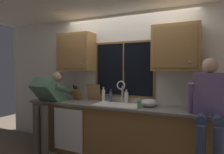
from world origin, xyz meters
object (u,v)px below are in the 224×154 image
knife_block (77,94)px  soap_dispenser (139,104)px  person_standing (48,101)px  bottle_tall_clear (103,95)px  cutting_board (94,92)px  bottle_amber_small (126,97)px  bottle_green_glass (111,97)px  person_sitting_on_counter (210,102)px  mixing_bowl (149,103)px

knife_block → soap_dispenser: (1.38, -0.31, -0.04)m
person_standing → bottle_tall_clear: (0.92, 0.49, 0.10)m
cutting_board → bottle_amber_small: bearing=-0.3°
bottle_green_glass → knife_block: bearing=-173.7°
cutting_board → bottle_green_glass: bearing=-0.8°
cutting_board → bottle_amber_small: size_ratio=1.25×
person_sitting_on_counter → soap_dispenser: 0.99m
cutting_board → mixing_bowl: size_ratio=1.16×
person_standing → bottle_amber_small: (1.38, 0.49, 0.09)m
knife_block → soap_dispenser: 1.41m
mixing_bowl → bottle_tall_clear: 0.94m
cutting_board → mixing_bowl: bearing=-9.0°
person_standing → person_sitting_on_counter: bearing=0.2°
soap_dispenser → cutting_board: bearing=159.3°
knife_block → cutting_board: size_ratio=1.01×
soap_dispenser → knife_block: bearing=167.3°
person_standing → soap_dispenser: bearing=3.4°
bottle_green_glass → bottle_amber_small: bearing=0.4°
person_standing → cutting_board: (0.71, 0.49, 0.14)m
person_standing → knife_block: (0.37, 0.41, 0.10)m
knife_block → bottle_amber_small: knife_block is taller
bottle_green_glass → bottle_amber_small: (0.31, 0.00, 0.01)m
knife_block → mixing_bowl: knife_block is taller
person_standing → cutting_board: 0.88m
cutting_board → bottle_tall_clear: bearing=-0.8°
person_sitting_on_counter → soap_dispenser: person_sitting_on_counter is taller
bottle_green_glass → soap_dispenser: bearing=-29.9°
cutting_board → person_standing: bearing=-145.1°
mixing_bowl → cutting_board: bearing=171.0°
person_sitting_on_counter → mixing_bowl: (-0.88, 0.31, -0.12)m
person_standing → person_sitting_on_counter: person_sitting_on_counter is taller
mixing_bowl → bottle_amber_small: bearing=159.0°
cutting_board → bottle_green_glass: 0.37m
person_standing → knife_block: person_standing is taller
bottle_green_glass → bottle_tall_clear: bottle_tall_clear is taller
person_standing → mixing_bowl: person_standing is taller
bottle_green_glass → mixing_bowl: bearing=-12.8°
person_sitting_on_counter → mixing_bowl: bearing=160.7°
soap_dispenser → bottle_tall_clear: bearing=154.8°
cutting_board → bottle_amber_small: cutting_board is taller
cutting_board → mixing_bowl: cutting_board is taller
person_standing → cutting_board: size_ratio=4.65×
soap_dispenser → bottle_green_glass: size_ratio=0.75×
person_standing → person_sitting_on_counter: 2.73m
person_sitting_on_counter → cutting_board: bearing=166.4°
person_sitting_on_counter → bottle_green_glass: size_ratio=5.45×
person_sitting_on_counter → mixing_bowl: size_ratio=4.58×
person_standing → bottle_green_glass: 1.18m
person_sitting_on_counter → cutting_board: 2.07m
person_sitting_on_counter → knife_block: bearing=170.2°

